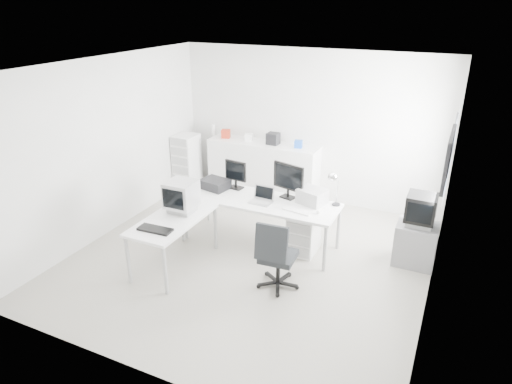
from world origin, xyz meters
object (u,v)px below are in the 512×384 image
at_px(office_chair, 278,253).
at_px(filing_cabinet, 187,163).
at_px(inkjet_printer, 215,184).
at_px(lcd_monitor_large, 288,181).
at_px(lcd_monitor_small, 236,174).
at_px(crt_monitor, 182,198).
at_px(drawer_pedestal, 304,234).
at_px(crt_tv, 421,211).
at_px(main_desk, 260,222).
at_px(laser_printer, 312,196).
at_px(laptop, 261,197).
at_px(side_desk, 174,242).
at_px(tv_cabinet, 415,244).
at_px(sideboard, 263,170).

relative_size(office_chair, filing_cabinet, 0.88).
relative_size(inkjet_printer, lcd_monitor_large, 0.77).
height_order(lcd_monitor_small, crt_monitor, lcd_monitor_small).
xyz_separation_m(drawer_pedestal, inkjet_printer, (-1.55, 0.05, 0.53)).
bearing_deg(office_chair, crt_monitor, 172.24).
xyz_separation_m(lcd_monitor_small, crt_tv, (2.83, 0.16, -0.14)).
relative_size(lcd_monitor_small, lcd_monitor_large, 0.85).
distance_m(main_desk, laser_printer, 0.92).
distance_m(laptop, laser_printer, 0.77).
bearing_deg(crt_tv, lcd_monitor_large, -175.38).
height_order(side_desk, filing_cabinet, filing_cabinet).
bearing_deg(laser_printer, filing_cabinet, 175.54).
relative_size(drawer_pedestal, laser_printer, 1.55).
bearing_deg(lcd_monitor_small, crt_monitor, -98.35).
relative_size(side_desk, tv_cabinet, 2.24).
height_order(drawer_pedestal, crt_tv, crt_tv).
relative_size(main_desk, sideboard, 1.12).
xyz_separation_m(lcd_monitor_small, lcd_monitor_large, (0.90, 0.00, 0.04)).
height_order(inkjet_printer, sideboard, sideboard).
distance_m(inkjet_printer, office_chair, 1.90).
relative_size(side_desk, laptop, 4.67).
bearing_deg(filing_cabinet, lcd_monitor_small, -33.58).
height_order(lcd_monitor_small, laser_printer, lcd_monitor_small).
distance_m(laptop, tv_cabinet, 2.35).
bearing_deg(laser_printer, crt_monitor, -129.71).
height_order(inkjet_printer, laptop, laptop).
xyz_separation_m(side_desk, lcd_monitor_large, (1.20, 1.35, 0.65)).
distance_m(laptop, filing_cabinet, 2.71).
relative_size(lcd_monitor_large, laptop, 1.86).
bearing_deg(laptop, tv_cabinet, 15.64).
distance_m(laser_printer, office_chair, 1.23).
height_order(tv_cabinet, sideboard, sideboard).
distance_m(drawer_pedestal, office_chair, 1.03).
xyz_separation_m(side_desk, crt_tv, (3.13, 1.51, 0.47)).
bearing_deg(sideboard, office_chair, -62.01).
xyz_separation_m(crt_monitor, sideboard, (0.11, 2.60, -0.42)).
bearing_deg(laser_printer, lcd_monitor_small, -164.80).
bearing_deg(lcd_monitor_large, crt_monitor, -122.32).
bearing_deg(sideboard, laptop, -66.83).
bearing_deg(sideboard, drawer_pedestal, -49.72).
relative_size(main_desk, inkjet_printer, 5.62).
xyz_separation_m(laptop, laser_printer, (0.70, 0.32, 0.01)).
relative_size(inkjet_printer, tv_cabinet, 0.68).
distance_m(side_desk, crt_tv, 3.50).
distance_m(laptop, crt_monitor, 1.18).
distance_m(side_desk, sideboard, 2.86).
relative_size(drawer_pedestal, tv_cabinet, 0.96).
relative_size(main_desk, crt_tv, 4.80).
relative_size(lcd_monitor_large, sideboard, 0.26).
bearing_deg(lcd_monitor_small, crt_tv, 10.06).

